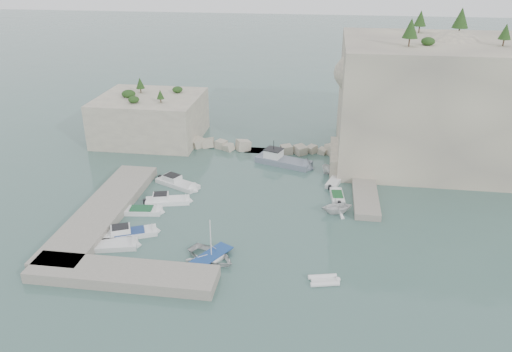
# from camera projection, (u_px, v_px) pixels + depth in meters

# --- Properties ---
(ground) EXTENTS (400.00, 400.00, 0.00)m
(ground) POSITION_uv_depth(u_px,v_px,m) (248.00, 221.00, 56.92)
(ground) COLOR #44665F
(ground) RESTS_ON ground
(cliff_east) EXTENTS (26.00, 22.00, 17.00)m
(cliff_east) POSITION_uv_depth(u_px,v_px,m) (432.00, 102.00, 71.10)
(cliff_east) COLOR beige
(cliff_east) RESTS_ON ground
(cliff_terrace) EXTENTS (8.00, 10.00, 2.50)m
(cliff_terrace) POSITION_uv_depth(u_px,v_px,m) (358.00, 158.00, 70.91)
(cliff_terrace) COLOR beige
(cliff_terrace) RESTS_ON ground
(outcrop_west) EXTENTS (16.00, 14.00, 7.00)m
(outcrop_west) POSITION_uv_depth(u_px,v_px,m) (151.00, 118.00, 80.59)
(outcrop_west) COLOR beige
(outcrop_west) RESTS_ON ground
(quay_west) EXTENTS (5.00, 24.00, 1.10)m
(quay_west) POSITION_uv_depth(u_px,v_px,m) (103.00, 211.00, 58.01)
(quay_west) COLOR #9E9689
(quay_west) RESTS_ON ground
(quay_south) EXTENTS (18.00, 4.00, 1.10)m
(quay_south) POSITION_uv_depth(u_px,v_px,m) (122.00, 274.00, 46.74)
(quay_south) COLOR #9E9689
(quay_south) RESTS_ON ground
(ledge_east) EXTENTS (3.00, 16.00, 0.80)m
(ledge_east) POSITION_uv_depth(u_px,v_px,m) (364.00, 188.00, 63.99)
(ledge_east) COLOR #9E9689
(ledge_east) RESTS_ON ground
(breakwater) EXTENTS (28.00, 3.00, 1.40)m
(breakwater) POSITION_uv_depth(u_px,v_px,m) (265.00, 147.00, 76.57)
(breakwater) COLOR beige
(breakwater) RESTS_ON ground
(motorboat_a) EXTENTS (6.99, 4.85, 1.40)m
(motorboat_a) POSITION_uv_depth(u_px,v_px,m) (178.00, 186.00, 65.54)
(motorboat_a) COLOR silver
(motorboat_a) RESTS_ON ground
(motorboat_b) EXTENTS (6.12, 3.31, 1.40)m
(motorboat_b) POSITION_uv_depth(u_px,v_px,m) (168.00, 203.00, 61.08)
(motorboat_b) COLOR white
(motorboat_b) RESTS_ON ground
(motorboat_c) EXTENTS (5.34, 2.46, 0.70)m
(motorboat_c) POSITION_uv_depth(u_px,v_px,m) (142.00, 213.00, 58.81)
(motorboat_c) COLOR white
(motorboat_c) RESTS_ON ground
(motorboat_d) EXTENTS (6.61, 4.36, 1.40)m
(motorboat_d) POSITION_uv_depth(u_px,v_px,m) (130.00, 236.00, 54.06)
(motorboat_d) COLOR white
(motorboat_d) RESTS_ON ground
(motorboat_e) EXTENTS (5.28, 3.16, 0.70)m
(motorboat_e) POSITION_uv_depth(u_px,v_px,m) (116.00, 247.00, 52.00)
(motorboat_e) COLOR silver
(motorboat_e) RESTS_ON ground
(rowboat) EXTENTS (6.50, 5.93, 1.10)m
(rowboat) POSITION_uv_depth(u_px,v_px,m) (212.00, 259.00, 49.98)
(rowboat) COLOR silver
(rowboat) RESTS_ON ground
(inflatable_dinghy) EXTENTS (3.23, 2.10, 0.44)m
(inflatable_dinghy) POSITION_uv_depth(u_px,v_px,m) (324.00, 282.00, 46.58)
(inflatable_dinghy) COLOR white
(inflatable_dinghy) RESTS_ON ground
(tender_east_a) EXTENTS (4.62, 4.31, 1.98)m
(tender_east_a) POSITION_uv_depth(u_px,v_px,m) (336.00, 213.00, 58.77)
(tender_east_a) COLOR white
(tender_east_a) RESTS_ON ground
(tender_east_b) EXTENTS (1.97, 4.54, 0.70)m
(tender_east_b) POSITION_uv_depth(u_px,v_px,m) (337.00, 198.00, 62.23)
(tender_east_b) COLOR silver
(tender_east_b) RESTS_ON ground
(tender_east_c) EXTENTS (2.58, 4.53, 0.70)m
(tender_east_c) POSITION_uv_depth(u_px,v_px,m) (334.00, 184.00, 66.09)
(tender_east_c) COLOR silver
(tender_east_c) RESTS_ON ground
(tender_east_d) EXTENTS (4.49, 2.39, 1.65)m
(tender_east_d) POSITION_uv_depth(u_px,v_px,m) (337.00, 175.00, 68.47)
(tender_east_d) COLOR white
(tender_east_d) RESTS_ON ground
(work_boat) EXTENTS (9.27, 5.45, 2.20)m
(work_boat) POSITION_uv_depth(u_px,v_px,m) (284.00, 164.00, 72.02)
(work_boat) COLOR slate
(work_boat) RESTS_ON ground
(rowboat_mast) EXTENTS (0.10, 0.10, 4.20)m
(rowboat_mast) POSITION_uv_depth(u_px,v_px,m) (211.00, 237.00, 48.88)
(rowboat_mast) COLOR white
(rowboat_mast) RESTS_ON rowboat
(vegetation) EXTENTS (53.48, 13.88, 13.40)m
(vegetation) POSITION_uv_depth(u_px,v_px,m) (402.00, 31.00, 69.13)
(vegetation) COLOR #1E4219
(vegetation) RESTS_ON ground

